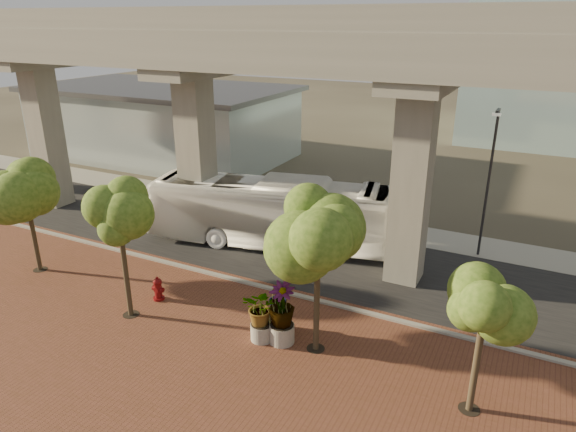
% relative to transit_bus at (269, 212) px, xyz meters
% --- Properties ---
extents(ground, '(160.00, 160.00, 0.00)m').
position_rel_transit_bus_xyz_m(ground, '(1.82, -2.71, -1.89)').
color(ground, '#383328').
rests_on(ground, ground).
extents(brick_plaza, '(70.00, 13.00, 0.06)m').
position_rel_transit_bus_xyz_m(brick_plaza, '(1.82, -10.71, -1.86)').
color(brick_plaza, brown).
rests_on(brick_plaza, ground).
extents(asphalt_road, '(90.00, 8.00, 0.04)m').
position_rel_transit_bus_xyz_m(asphalt_road, '(1.82, -0.71, -1.87)').
color(asphalt_road, black).
rests_on(asphalt_road, ground).
extents(curb_strip, '(70.00, 0.25, 0.16)m').
position_rel_transit_bus_xyz_m(curb_strip, '(1.82, -4.71, -1.81)').
color(curb_strip, gray).
rests_on(curb_strip, ground).
extents(far_sidewalk, '(90.00, 3.00, 0.06)m').
position_rel_transit_bus_xyz_m(far_sidewalk, '(1.82, 4.79, -1.86)').
color(far_sidewalk, gray).
rests_on(far_sidewalk, ground).
extents(transit_viaduct, '(72.00, 5.60, 12.40)m').
position_rel_transit_bus_xyz_m(transit_viaduct, '(1.82, -0.71, 5.40)').
color(transit_viaduct, gray).
rests_on(transit_viaduct, ground).
extents(station_pavilion, '(23.00, 13.00, 6.30)m').
position_rel_transit_bus_xyz_m(station_pavilion, '(-18.18, 13.29, 1.33)').
color(station_pavilion, '#A6B7BE').
rests_on(station_pavilion, ground).
extents(transit_bus, '(13.93, 5.96, 3.78)m').
position_rel_transit_bus_xyz_m(transit_bus, '(0.00, 0.00, 0.00)').
color(transit_bus, white).
rests_on(transit_bus, ground).
extents(fire_hydrant, '(0.56, 0.50, 1.12)m').
position_rel_transit_bus_xyz_m(fire_hydrant, '(-1.47, -7.76, -1.29)').
color(fire_hydrant, '#650B0E').
rests_on(fire_hydrant, ground).
extents(planter_front, '(1.97, 1.97, 2.17)m').
position_rel_transit_bus_xyz_m(planter_front, '(4.20, -8.36, -0.51)').
color(planter_front, gray).
rests_on(planter_front, ground).
extents(planter_right, '(2.40, 2.40, 2.57)m').
position_rel_transit_bus_xyz_m(planter_right, '(4.98, -8.15, -0.28)').
color(planter_right, '#9E988F').
rests_on(planter_right, ground).
extents(planter_left, '(2.16, 2.16, 2.37)m').
position_rel_transit_bus_xyz_m(planter_left, '(4.61, -7.61, -0.39)').
color(planter_left, '#A6A096').
rests_on(planter_left, ground).
extents(street_tree_far_west, '(4.06, 4.06, 6.37)m').
position_rel_transit_bus_xyz_m(street_tree_far_west, '(-8.75, -8.14, 2.68)').
color(street_tree_far_west, '#473A28').
rests_on(street_tree_far_west, ground).
extents(street_tree_near_west, '(3.40, 3.40, 6.02)m').
position_rel_transit_bus_xyz_m(street_tree_near_west, '(-1.69, -9.31, 2.62)').
color(street_tree_near_west, '#473A28').
rests_on(street_tree_near_west, ground).
extents(street_tree_near_east, '(4.14, 4.14, 6.67)m').
position_rel_transit_bus_xyz_m(street_tree_near_east, '(6.35, -7.97, 2.94)').
color(street_tree_near_east, '#473A28').
rests_on(street_tree_near_east, ground).
extents(street_tree_far_east, '(3.22, 3.22, 5.50)m').
position_rel_transit_bus_xyz_m(street_tree_far_east, '(12.12, -8.74, 2.18)').
color(street_tree_far_east, '#473A28').
rests_on(street_tree_far_east, ground).
extents(streetlamp_west, '(0.42, 1.22, 8.41)m').
position_rel_transit_bus_xyz_m(streetlamp_west, '(-5.88, 2.68, 3.02)').
color(streetlamp_west, '#29282D').
rests_on(streetlamp_west, ground).
extents(streetlamp_east, '(0.39, 1.13, 7.82)m').
position_rel_transit_bus_xyz_m(streetlamp_east, '(10.73, 3.57, 2.68)').
color(streetlamp_east, '#2B2B2F').
rests_on(streetlamp_east, ground).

